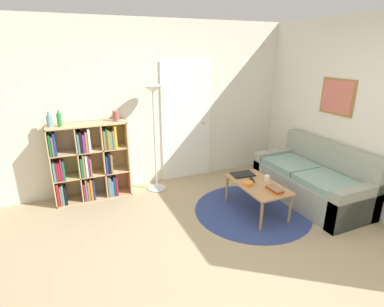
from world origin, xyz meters
name	(u,v)px	position (x,y,z in m)	size (l,w,h in m)	color
ground_plane	(256,274)	(0.00, 0.00, 0.00)	(14.00, 14.00, 0.00)	tan
wall_back	(169,105)	(0.01, 2.62, 1.29)	(7.15, 0.11, 2.60)	silver
wall_right	(328,109)	(2.10, 1.30, 1.30)	(0.08, 5.60, 2.60)	silver
rug	(252,210)	(0.69, 1.08, 0.00)	(1.61, 1.61, 0.01)	navy
bookshelf	(89,162)	(-1.33, 2.41, 0.57)	(1.09, 0.34, 1.15)	tan
floor_lamp	(153,106)	(-0.34, 2.30, 1.36)	(0.30, 0.30, 1.66)	#B7B7BC
couch	(313,181)	(1.71, 1.03, 0.29)	(0.82, 1.72, 0.86)	gray
coffee_table	(257,186)	(0.72, 1.05, 0.38)	(0.53, 0.93, 0.43)	#AD7F51
laptop	(243,174)	(0.70, 1.38, 0.44)	(0.33, 0.24, 0.02)	black
bowl	(248,183)	(0.57, 1.06, 0.45)	(0.14, 0.14, 0.05)	orange
book_stack_on_table	(275,189)	(0.78, 0.77, 0.45)	(0.13, 0.24, 0.05)	orange
cup	(267,178)	(0.89, 1.07, 0.47)	(0.07, 0.07, 0.08)	white
remote	(252,180)	(0.70, 1.16, 0.44)	(0.09, 0.15, 0.02)	black
bottle_left	(50,121)	(-1.77, 2.41, 1.24)	(0.08, 0.08, 0.20)	#6B93A3
bottle_middle	(59,120)	(-1.64, 2.38, 1.25)	(0.06, 0.06, 0.22)	#2D8438
vase_on_shelf	(116,116)	(-0.88, 2.41, 1.23)	(0.09, 0.09, 0.15)	#934C47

